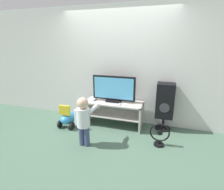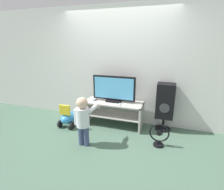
# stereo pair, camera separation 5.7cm
# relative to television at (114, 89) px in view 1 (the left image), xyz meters

# --- Properties ---
(ground_plane) EXTENTS (16.00, 16.00, 0.00)m
(ground_plane) POSITION_rel_television_xyz_m (0.00, -0.28, -0.84)
(ground_plane) COLOR #4C6B56
(wall_back) EXTENTS (10.00, 0.06, 2.60)m
(wall_back) POSITION_rel_television_xyz_m (0.00, 0.31, 0.46)
(wall_back) COLOR silver
(wall_back) RESTS_ON ground_plane
(tv_stand) EXTENTS (1.30, 0.51, 0.56)m
(tv_stand) POSITION_rel_television_xyz_m (0.00, -0.02, -0.47)
(tv_stand) COLOR beige
(tv_stand) RESTS_ON ground_plane
(television) EXTENTS (0.95, 0.20, 0.57)m
(television) POSITION_rel_television_xyz_m (0.00, 0.00, 0.00)
(television) COLOR black
(television) RESTS_ON tv_stand
(game_console) EXTENTS (0.04, 0.17, 0.05)m
(game_console) POSITION_rel_television_xyz_m (-0.44, -0.05, -0.26)
(game_console) COLOR white
(game_console) RESTS_ON tv_stand
(remote_primary) EXTENTS (0.09, 0.13, 0.03)m
(remote_primary) POSITION_rel_television_xyz_m (0.30, -0.15, -0.27)
(remote_primary) COLOR white
(remote_primary) RESTS_ON tv_stand
(remote_secondary) EXTENTS (0.06, 0.13, 0.03)m
(remote_secondary) POSITION_rel_television_xyz_m (0.19, -0.19, -0.27)
(remote_secondary) COLOR white
(remote_secondary) RESTS_ON tv_stand
(child) EXTENTS (0.35, 0.51, 0.92)m
(child) POSITION_rel_television_xyz_m (-0.26, -0.96, -0.30)
(child) COLOR #3F4C72
(child) RESTS_ON ground_plane
(speaker_tower) EXTENTS (0.36, 0.33, 1.02)m
(speaker_tower) POSITION_rel_television_xyz_m (1.09, 0.11, -0.21)
(speaker_tower) COLOR black
(speaker_tower) RESTS_ON ground_plane
(floor_fan) EXTENTS (0.36, 0.18, 0.44)m
(floor_fan) POSITION_rel_television_xyz_m (1.04, -0.57, -0.64)
(floor_fan) COLOR black
(floor_fan) RESTS_ON ground_plane
(ride_on_toy) EXTENTS (0.34, 0.47, 0.54)m
(ride_on_toy) POSITION_rel_television_xyz_m (-0.94, -0.40, -0.63)
(ride_on_toy) COLOR #338CD1
(ride_on_toy) RESTS_ON ground_plane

